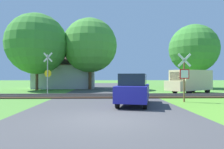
{
  "coord_description": "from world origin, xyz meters",
  "views": [
    {
      "loc": [
        0.02,
        -7.61,
        1.63
      ],
      "look_at": [
        0.5,
        9.31,
        1.8
      ],
      "focal_mm": 32.0,
      "sensor_mm": 36.0,
      "label": 1
    }
  ],
  "objects": [
    {
      "name": "stop_sign_near",
      "position": [
        4.96,
        4.88,
        1.74
      ],
      "size": [
        0.88,
        0.15,
        3.1
      ],
      "rotation": [
        0.0,
        0.0,
        3.16
      ],
      "color": "brown",
      "rests_on": "ground"
    },
    {
      "name": "tree_far",
      "position": [
        12.05,
        19.52,
        5.45
      ],
      "size": [
        6.66,
        6.66,
        8.78
      ],
      "color": "#513823",
      "rests_on": "ground"
    },
    {
      "name": "tree_center",
      "position": [
        -2.07,
        17.85,
        5.6
      ],
      "size": [
        6.88,
        6.88,
        9.05
      ],
      "color": "#513823",
      "rests_on": "ground"
    },
    {
      "name": "house",
      "position": [
        -5.72,
        20.68,
        1.82
      ],
      "size": [
        8.65,
        5.56,
        5.44
      ],
      "rotation": [
        0.0,
        0.0,
        0.03
      ],
      "color": "#B7B7BC",
      "rests_on": "ground"
    },
    {
      "name": "road_asphalt",
      "position": [
        0.0,
        2.0,
        0.0
      ],
      "size": [
        7.85,
        80.0,
        0.01
      ],
      "primitive_type": "cube",
      "color": "#424244",
      "rests_on": "ground"
    },
    {
      "name": "parked_car",
      "position": [
        1.58,
        3.73,
        0.89
      ],
      "size": [
        2.53,
        4.27,
        1.78
      ],
      "rotation": [
        0.0,
        0.0,
        -0.24
      ],
      "color": "navy",
      "rests_on": "ground"
    },
    {
      "name": "ground_plane",
      "position": [
        0.0,
        0.0,
        0.0
      ],
      "size": [
        160.0,
        160.0,
        0.0
      ],
      "primitive_type": "plane",
      "color": "#4C8433"
    },
    {
      "name": "mail_truck",
      "position": [
        8.05,
        11.29,
        1.24
      ],
      "size": [
        5.14,
        4.15,
        2.24
      ],
      "rotation": [
        0.0,
        0.0,
        2.12
      ],
      "color": "beige",
      "rests_on": "ground"
    },
    {
      "name": "crossing_sign_far",
      "position": [
        -5.25,
        10.45,
        2.11
      ],
      "size": [
        0.87,
        0.19,
        3.8
      ],
      "rotation": [
        0.0,
        0.0,
        -0.17
      ],
      "color": "#9E9EA5",
      "rests_on": "ground"
    },
    {
      "name": "rail_track",
      "position": [
        0.0,
        8.31,
        0.06
      ],
      "size": [
        60.0,
        2.6,
        0.22
      ],
      "color": "#422D1E",
      "rests_on": "ground"
    },
    {
      "name": "tree_left",
      "position": [
        -8.19,
        16.18,
        5.48
      ],
      "size": [
        7.16,
        7.16,
        9.06
      ],
      "color": "#513823",
      "rests_on": "ground"
    }
  ]
}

